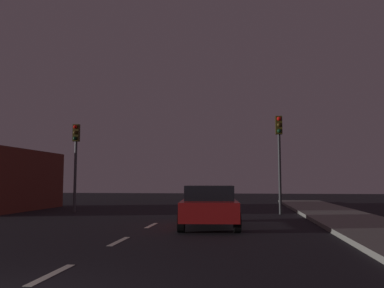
% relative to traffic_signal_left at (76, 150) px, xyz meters
% --- Properties ---
extents(ground_plane, '(80.00, 80.00, 0.00)m').
position_rel_traffic_signal_left_xyz_m(ground_plane, '(5.34, -8.63, -3.22)').
color(ground_plane, black).
extents(lane_stripe_second, '(0.16, 1.60, 0.01)m').
position_rel_traffic_signal_left_xyz_m(lane_stripe_second, '(5.34, -13.03, -3.22)').
color(lane_stripe_second, silver).
rests_on(lane_stripe_second, ground_plane).
extents(lane_stripe_third, '(0.16, 1.60, 0.01)m').
position_rel_traffic_signal_left_xyz_m(lane_stripe_third, '(5.34, -9.23, -3.22)').
color(lane_stripe_third, silver).
rests_on(lane_stripe_third, ground_plane).
extents(lane_stripe_fourth, '(0.16, 1.60, 0.01)m').
position_rel_traffic_signal_left_xyz_m(lane_stripe_fourth, '(5.34, -5.43, -3.22)').
color(lane_stripe_fourth, silver).
rests_on(lane_stripe_fourth, ground_plane).
extents(traffic_signal_left, '(0.32, 0.38, 4.57)m').
position_rel_traffic_signal_left_xyz_m(traffic_signal_left, '(0.00, 0.00, 0.00)').
color(traffic_signal_left, '#4C4C51').
rests_on(traffic_signal_left, ground_plane).
extents(traffic_signal_right, '(0.32, 0.38, 4.79)m').
position_rel_traffic_signal_left_xyz_m(traffic_signal_right, '(10.45, 0.00, 0.14)').
color(traffic_signal_right, '#2D2D30').
rests_on(traffic_signal_right, ground_plane).
extents(car_stopped_ahead, '(2.29, 4.70, 1.45)m').
position_rel_traffic_signal_left_xyz_m(car_stopped_ahead, '(7.46, -5.48, -2.47)').
color(car_stopped_ahead, '#B21919').
rests_on(car_stopped_ahead, ground_plane).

